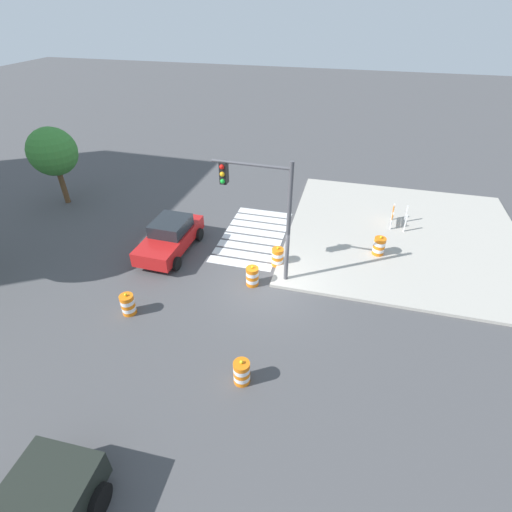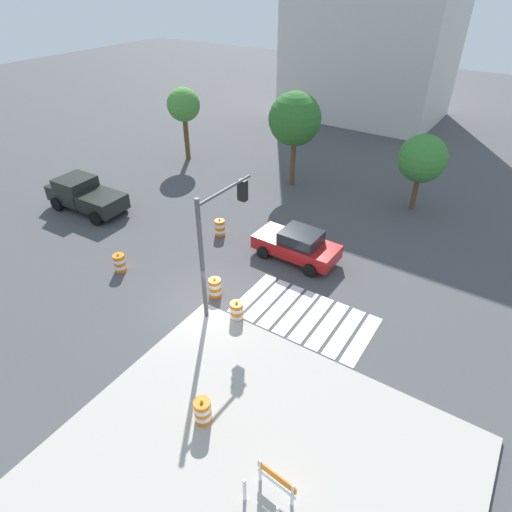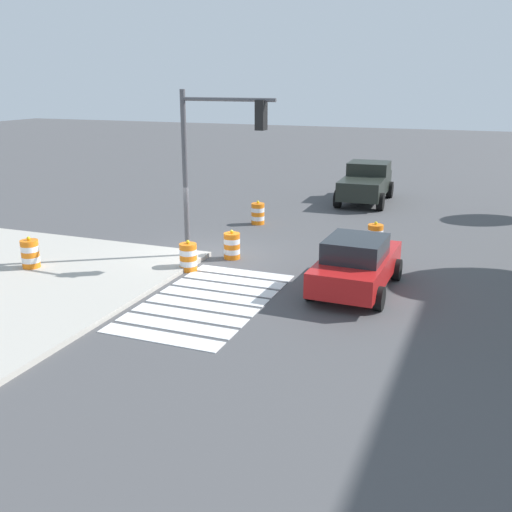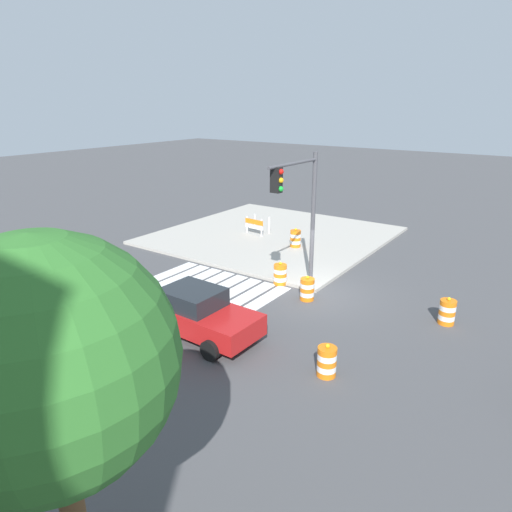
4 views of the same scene
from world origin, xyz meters
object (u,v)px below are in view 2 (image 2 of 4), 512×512
Objects in this scene: traffic_barrel_median_far at (237,311)px; construction_barricade at (273,485)px; traffic_barrel_crosswalk_end at (120,263)px; street_tree_streetside_mid at (184,106)px; pickup_truck at (84,195)px; street_tree_streetside_near at (295,119)px; traffic_barrel_median_near at (220,228)px; traffic_light_pole at (219,227)px; traffic_barrel_on_sidewalk at (203,411)px; street_tree_streetside_far at (422,159)px; sports_car at (297,245)px; traffic_barrel_near_corner at (215,288)px.

construction_barricade reaches higher than traffic_barrel_median_far.
traffic_barrel_crosswalk_end is 0.19× the size of street_tree_streetside_mid.
street_tree_streetside_near reaches higher than pickup_truck.
traffic_light_pole reaches higher than traffic_barrel_median_near.
pickup_truck reaches higher than traffic_barrel_median_near.
construction_barricade is at bearing -44.31° from street_tree_streetside_mid.
street_tree_streetside_far reaches higher than traffic_barrel_on_sidewalk.
traffic_barrel_median_near is 8.88m from street_tree_streetside_near.
pickup_truck is at bearing 168.18° from traffic_light_pole.
street_tree_streetside_far reaches higher than traffic_barrel_crosswalk_end.
sports_car reaches higher than construction_barricade.
construction_barricade is (5.23, -10.94, -0.09)m from sports_car.
traffic_barrel_crosswalk_end is at bearing 156.12° from construction_barricade.
street_tree_streetside_near reaches higher than traffic_barrel_median_near.
street_tree_streetside_near is at bearing 89.31° from traffic_barrel_median_near.
pickup_truck is at bearing 168.77° from traffic_barrel_near_corner.
traffic_light_pole is 0.90× the size of street_tree_streetside_near.
street_tree_streetside_mid is 1.14× the size of street_tree_streetside_far.
traffic_barrel_near_corner is 0.19× the size of street_tree_streetside_mid.
traffic_light_pole is 14.21m from street_tree_streetside_far.
construction_barricade is at bearing -44.01° from traffic_light_pole.
traffic_barrel_near_corner is 17.32m from street_tree_streetside_mid.
construction_barricade is at bearing -84.42° from street_tree_streetside_far.
traffic_barrel_median_far is 14.46m from street_tree_streetside_near.
traffic_barrel_median_near is at bearing 69.31° from traffic_barrel_crosswalk_end.
traffic_light_pole is 1.04× the size of street_tree_streetside_mid.
traffic_barrel_crosswalk_end is 1.00× the size of traffic_barrel_on_sidewalk.
traffic_barrel_near_corner is at bearing -109.24° from sports_car.
construction_barricade is 9.24m from traffic_light_pole.
pickup_truck reaches higher than traffic_barrel_on_sidewalk.
traffic_barrel_crosswalk_end is 15.17m from street_tree_streetside_mid.
construction_barricade is (3.17, -0.86, 0.12)m from traffic_barrel_on_sidewalk.
sports_car is 4.26× the size of traffic_barrel_crosswalk_end.
traffic_barrel_near_corner and traffic_barrel_median_far have the same top height.
traffic_barrel_on_sidewalk is 23.68m from street_tree_streetside_mid.
traffic_light_pole is (-6.24, 6.02, 3.19)m from construction_barricade.
traffic_barrel_median_near is (-3.04, 4.37, 0.00)m from traffic_barrel_near_corner.
street_tree_streetside_far reaches higher than sports_car.
sports_car is 15.76m from street_tree_streetside_mid.
street_tree_streetside_near is (-6.64, 17.73, 3.81)m from traffic_barrel_on_sidewalk.
traffic_barrel_near_corner is 14.42m from street_tree_streetside_far.
street_tree_streetside_near is at bearing 48.68° from pickup_truck.
traffic_light_pole is 1.19× the size of street_tree_streetside_far.
pickup_truck is 13.74m from street_tree_streetside_near.
pickup_truck is 20.07m from street_tree_streetside_far.
traffic_barrel_on_sidewalk is (1.95, -4.65, 0.15)m from traffic_barrel_median_far.
traffic_barrel_near_corner is 9.30m from construction_barricade.
traffic_barrel_median_near is at bearing -176.50° from sports_car.
traffic_light_pole is at bearing 120.74° from traffic_barrel_on_sidewalk.
street_tree_streetside_far is at bearing 95.58° from construction_barricade.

